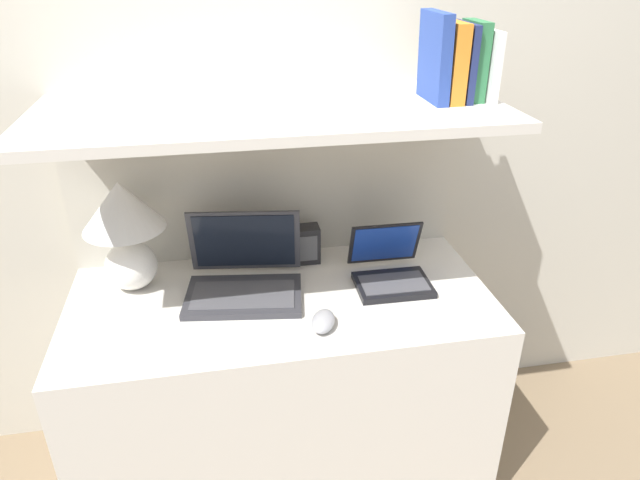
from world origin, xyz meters
name	(u,v)px	position (x,y,z in m)	size (l,w,h in m)	color
wall_back	(263,115)	(0.00, 0.67, 1.20)	(6.00, 0.05, 2.40)	beige
desk	(285,389)	(0.00, 0.30, 0.36)	(1.30, 0.61, 0.72)	silver
back_riser	(271,271)	(0.00, 0.63, 0.63)	(1.30, 0.04, 1.27)	beige
shelf	(272,113)	(0.00, 0.38, 1.28)	(1.30, 0.55, 0.03)	silver
table_lamp	(124,224)	(-0.45, 0.46, 0.94)	(0.25, 0.25, 0.36)	white
laptop_large	(244,277)	(-0.11, 0.37, 0.78)	(0.39, 0.32, 0.24)	#333338
laptop_small	(390,271)	(0.36, 0.34, 0.77)	(0.24, 0.24, 0.18)	black
computer_mouse	(323,321)	(0.10, 0.13, 0.74)	(0.10, 0.13, 0.04)	#99999E
router_box	(302,245)	(0.10, 0.52, 0.79)	(0.12, 0.07, 0.13)	black
book_white	(484,64)	(0.61, 0.38, 1.39)	(0.02, 0.17, 0.19)	silver
book_green	(473,61)	(0.57, 0.38, 1.40)	(0.04, 0.13, 0.21)	#2D7042
book_navy	(462,62)	(0.54, 0.38, 1.40)	(0.02, 0.16, 0.21)	navy
book_orange	(450,61)	(0.50, 0.38, 1.40)	(0.04, 0.17, 0.21)	orange
book_blue	(435,57)	(0.46, 0.38, 1.42)	(0.04, 0.18, 0.24)	#284293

